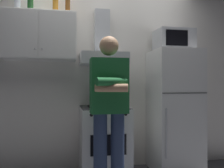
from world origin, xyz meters
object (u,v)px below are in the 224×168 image
Objects in this scene: stove_oven at (104,141)px; bottle_vodka_clear at (18,0)px; upper_cabinet at (40,36)px; cooking_pot at (116,103)px; person_standing at (109,108)px; bottle_beer_brown at (68,5)px; microwave at (174,40)px; bottle_liquor_amber at (55,1)px; range_hood at (103,50)px; refrigerator at (174,110)px.

stove_oven is 2.07m from bottle_vodka_clear.
cooking_pot is (0.93, -0.24, -0.83)m from upper_cabinet.
bottle_beer_brown reaches higher than person_standing.
bottle_beer_brown reaches higher than stove_oven.
microwave is at bearing -4.95° from bottle_beer_brown.
cooking_pot is (0.18, 0.49, 0.02)m from person_standing.
bottle_liquor_amber is at bearing -1.78° from bottle_vodka_clear.
range_hood is at bearing -1.79° from bottle_beer_brown.
microwave is 2.08m from bottle_vodka_clear.
person_standing is 6.42× the size of bottle_beer_brown.
cooking_pot is at bearing -23.90° from bottle_beer_brown.
range_hood is at bearing 90.00° from stove_oven.
range_hood is at bearing -0.67° from bottle_liquor_amber.
bottle_beer_brown is at bearing 174.31° from refrigerator.
stove_oven is 0.77m from person_standing.
bottle_vodka_clear is 0.46m from bottle_liquor_amber.
person_standing is 5.24× the size of bottle_vodka_clear.
cooking_pot is (0.13, -0.12, 0.49)m from stove_oven.
bottle_beer_brown is (-0.59, 0.26, 1.25)m from cooking_pot.
bottle_beer_brown reaches higher than microwave.
upper_cabinet is at bearing -177.46° from bottle_liquor_amber.
upper_cabinet is 1.55m from stove_oven.
bottle_liquor_amber is at bearing 175.80° from microwave.
stove_oven is 1.80m from bottle_beer_brown.
refrigerator is 0.98× the size of person_standing.
bottle_liquor_amber reaches higher than bottle_vodka_clear.
bottle_beer_brown is (-0.41, 0.75, 1.27)m from person_standing.
range_hood is at bearing 117.88° from cooking_pot.
range_hood is 0.86m from bottle_liquor_amber.
bottle_liquor_amber is at bearing 175.13° from refrigerator.
bottle_vodka_clear is (-0.27, 0.02, 0.45)m from upper_cabinet.
bottle_beer_brown is (-0.46, 0.01, 0.57)m from range_hood.
refrigerator is (1.75, -0.12, -0.95)m from upper_cabinet.
stove_oven is at bearing -90.00° from range_hood.
bottle_beer_brown reaches higher than range_hood.
bottle_vodka_clear is at bearing 143.58° from person_standing.
range_hood reaches higher than person_standing.
range_hood is at bearing 173.54° from microwave.
range_hood is 2.25× the size of bottle_liquor_amber.
person_standing is (-0.05, -0.61, 0.47)m from stove_oven.
bottle_vodka_clear is (-1.02, 0.75, 1.30)m from person_standing.
bottle_liquor_amber is (-0.61, 0.13, 1.78)m from stove_oven.
refrigerator reaches higher than stove_oven.
bottle_vodka_clear reaches higher than range_hood.
range_hood is 1.56× the size of microwave.
refrigerator is 0.94m from microwave.
upper_cabinet reaches higher than stove_oven.
bottle_liquor_amber is (0.19, 0.01, 0.46)m from upper_cabinet.
upper_cabinet is 2.70× the size of bottle_liquor_amber.
person_standing is at bearing -52.83° from bottle_liquor_amber.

